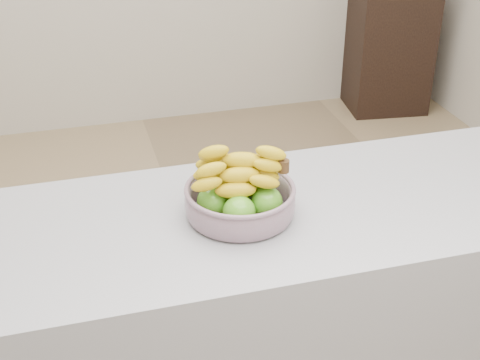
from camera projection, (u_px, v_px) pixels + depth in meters
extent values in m
plane|color=#8C7656|center=(215.00, 318.00, 2.68)|extent=(4.00, 4.00, 0.00)
cube|color=gray|center=(265.00, 344.00, 1.91)|extent=(2.00, 0.60, 0.90)
cube|color=black|center=(390.00, 44.00, 4.33)|extent=(0.53, 0.45, 0.88)
cylinder|color=#8997A4|center=(240.00, 213.00, 1.67)|extent=(0.24, 0.24, 0.01)
torus|color=#8997A4|center=(240.00, 189.00, 1.64)|extent=(0.28, 0.28, 0.01)
sphere|color=#358E18|center=(239.00, 212.00, 1.59)|extent=(0.08, 0.08, 0.08)
sphere|color=#358E18|center=(266.00, 202.00, 1.63)|extent=(0.08, 0.08, 0.08)
sphere|color=#358E18|center=(256.00, 186.00, 1.70)|extent=(0.08, 0.08, 0.08)
sphere|color=#358E18|center=(225.00, 186.00, 1.70)|extent=(0.08, 0.08, 0.08)
sphere|color=#358E18|center=(213.00, 201.00, 1.63)|extent=(0.08, 0.08, 0.08)
ellipsoid|color=yellow|center=(236.00, 190.00, 1.59)|extent=(0.18, 0.07, 0.04)
ellipsoid|color=yellow|center=(236.00, 181.00, 1.63)|extent=(0.18, 0.09, 0.04)
ellipsoid|color=yellow|center=(237.00, 173.00, 1.67)|extent=(0.17, 0.11, 0.04)
ellipsoid|color=yellow|center=(240.00, 175.00, 1.59)|extent=(0.18, 0.06, 0.04)
ellipsoid|color=yellow|center=(240.00, 165.00, 1.63)|extent=(0.17, 0.12, 0.04)
ellipsoid|color=yellow|center=(242.00, 160.00, 1.60)|extent=(0.18, 0.09, 0.04)
cylinder|color=#402A14|center=(284.00, 166.00, 1.60)|extent=(0.03, 0.03, 0.03)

